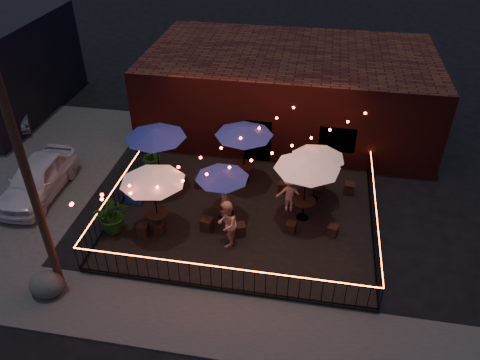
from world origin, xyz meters
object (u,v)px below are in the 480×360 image
Objects in this scene: cafe_table_1 at (155,134)px; boulder at (47,285)px; cafe_table_0 at (152,178)px; cafe_table_5 at (318,155)px; cafe_table_3 at (244,132)px; utility_pole at (31,188)px; cafe_table_4 at (307,165)px; cafe_table_2 at (222,175)px; cooler at (134,192)px.

boulder is at bearing -106.00° from cafe_table_1.
cafe_table_0 is 1.06× the size of cafe_table_5.
cafe_table_1 reaches higher than cafe_table_3.
utility_pole is 2.74× the size of cafe_table_1.
cafe_table_4 is at bearing -10.46° from cafe_table_1.
cafe_table_0 is at bearing -162.60° from cafe_table_4.
boulder is (-4.90, -4.64, -1.79)m from cafe_table_2.
utility_pole is 10.29m from cafe_table_5.
cafe_table_3 is 3.17m from cafe_table_5.
cafe_table_0 is (2.42, 3.11, -1.47)m from utility_pole.
cafe_table_5 reaches higher than boulder.
cafe_table_2 is 2.63× the size of boulder.
cafe_table_2 is at bearing 26.10° from cafe_table_0.
cafe_table_1 is at bearing 74.87° from utility_pole.
cafe_table_5 is (5.69, 2.99, -0.24)m from cafe_table_0.
cafe_table_5 is at bearing 27.72° from cafe_table_0.
cafe_table_2 is 1.00× the size of cafe_table_5.
utility_pole is at bearing -148.31° from cafe_table_4.
cafe_table_0 is at bearing -153.90° from cafe_table_2.
cafe_table_4 reaches higher than cafe_table_3.
cafe_table_0 is 1.01× the size of cafe_table_3.
utility_pole is at bearing -126.29° from cafe_table_3.
cafe_table_2 is (4.68, 4.22, -1.81)m from utility_pole.
utility_pole is at bearing -99.24° from cooler.
cafe_table_0 is 4.59m from cafe_table_3.
utility_pole is 8.64m from cafe_table_3.
cooler reaches higher than boulder.
boulder is at bearing -136.57° from cafe_table_2.
cafe_table_4 reaches higher than cafe_table_0.
cafe_table_4 is at bearing -105.35° from cafe_table_5.
cafe_table_0 is 3.15× the size of cooler.
cafe_table_2 is at bearing 42.04° from utility_pole.
cafe_table_1 reaches higher than boulder.
cooler is at bearing -118.28° from cafe_table_1.
cafe_table_0 is 2.79× the size of boulder.
cafe_table_5 is (3.06, -0.77, -0.30)m from cafe_table_3.
boulder is (-1.82, -6.33, -2.28)m from cafe_table_1.
cafe_table_3 reaches higher than boulder.
cafe_table_2 is 0.95× the size of cafe_table_3.
cafe_table_4 is 2.81× the size of boulder.
utility_pole is 3.01× the size of cafe_table_5.
cafe_table_4 reaches higher than cafe_table_2.
cooler is at bearing -168.35° from cafe_table_5.
cooler is (-0.70, -1.30, -2.07)m from cafe_table_1.
cooler is (-3.78, 0.39, -1.59)m from cafe_table_2.
cafe_table_0 is 4.89m from boulder.
cafe_table_0 reaches higher than cafe_table_5.
cafe_table_2 is at bearing -97.89° from cafe_table_3.
cafe_table_5 is 7.55m from cooler.
cafe_table_0 reaches higher than cafe_table_2.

